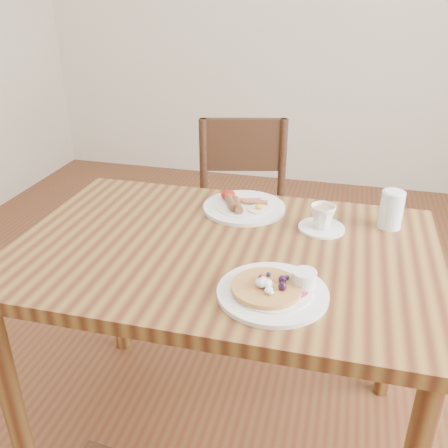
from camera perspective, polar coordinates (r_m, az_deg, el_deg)
name	(u,v)px	position (r m, az deg, el deg)	size (l,w,h in m)	color
ground	(224,432)	(1.90, 0.00, -22.68)	(5.00, 5.00, 0.00)	#592E19
dining_table	(224,275)	(1.47, 0.00, -5.89)	(1.20, 0.80, 0.75)	brown
chair_far	(243,211)	(2.24, 2.16, 1.47)	(0.51, 0.51, 0.88)	#3F2816
pancake_plate	(274,290)	(1.21, 5.76, -7.48)	(0.27, 0.27, 0.06)	white
breakfast_plate	(243,206)	(1.64, 2.17, 2.07)	(0.27, 0.27, 0.04)	white
teacup_saucer	(322,219)	(1.53, 11.16, 0.54)	(0.14, 0.14, 0.08)	white
water_glass	(391,210)	(1.59, 18.59, 1.56)	(0.07, 0.07, 0.12)	silver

